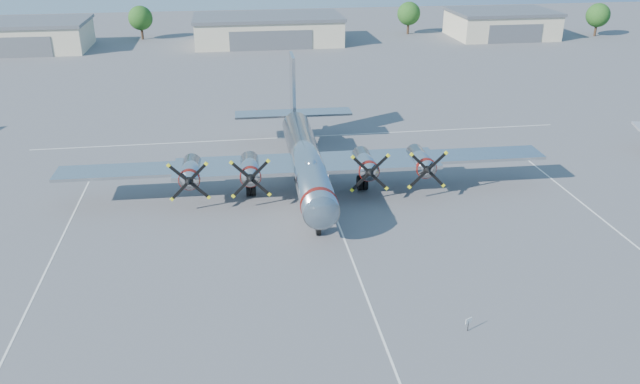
{
  "coord_description": "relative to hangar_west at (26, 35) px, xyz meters",
  "views": [
    {
      "loc": [
        -8.24,
        -42.27,
        23.34
      ],
      "look_at": [
        -1.6,
        2.29,
        3.2
      ],
      "focal_mm": 35.0,
      "sensor_mm": 36.0,
      "label": 1
    }
  ],
  "objects": [
    {
      "name": "ground",
      "position": [
        45.0,
        -81.96,
        -2.71
      ],
      "size": [
        260.0,
        260.0,
        0.0
      ],
      "primitive_type": "plane",
      "color": "#555558",
      "rests_on": "ground"
    },
    {
      "name": "parking_lines",
      "position": [
        45.0,
        -83.71,
        -2.71
      ],
      "size": [
        60.0,
        50.08,
        0.01
      ],
      "color": "silver",
      "rests_on": "ground"
    },
    {
      "name": "hangar_west",
      "position": [
        0.0,
        0.0,
        0.0
      ],
      "size": [
        22.6,
        14.6,
        5.4
      ],
      "color": "#C2BA9A",
      "rests_on": "ground"
    },
    {
      "name": "hangar_center",
      "position": [
        45.0,
        -0.0,
        -0.0
      ],
      "size": [
        28.6,
        14.6,
        5.4
      ],
      "color": "#C2BA9A",
      "rests_on": "ground"
    },
    {
      "name": "hangar_east",
      "position": [
        93.0,
        0.0,
        0.0
      ],
      "size": [
        20.6,
        14.6,
        5.4
      ],
      "color": "#C2BA9A",
      "rests_on": "ground"
    },
    {
      "name": "tree_west",
      "position": [
        20.0,
        8.04,
        1.51
      ],
      "size": [
        4.8,
        4.8,
        6.64
      ],
      "color": "#382619",
      "rests_on": "ground"
    },
    {
      "name": "tree_east",
      "position": [
        75.0,
        6.04,
        1.51
      ],
      "size": [
        4.8,
        4.8,
        6.64
      ],
      "color": "#382619",
      "rests_on": "ground"
    },
    {
      "name": "tree_far_east",
      "position": [
        113.0,
        -1.96,
        1.51
      ],
      "size": [
        4.8,
        4.8,
        6.64
      ],
      "color": "#382619",
      "rests_on": "ground"
    },
    {
      "name": "main_bomber_b29",
      "position": [
        43.32,
        -70.6,
        -2.71
      ],
      "size": [
        44.13,
        30.73,
        9.61
      ],
      "primitive_type": null,
      "rotation": [
        0.0,
        0.0,
        -0.02
      ],
      "color": "silver",
      "rests_on": "ground"
    },
    {
      "name": "info_placard",
      "position": [
        50.32,
        -94.56,
        -2.06
      ],
      "size": [
        0.46,
        0.23,
        0.93
      ],
      "rotation": [
        0.0,
        0.0,
        0.41
      ],
      "color": "black",
      "rests_on": "ground"
    }
  ]
}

